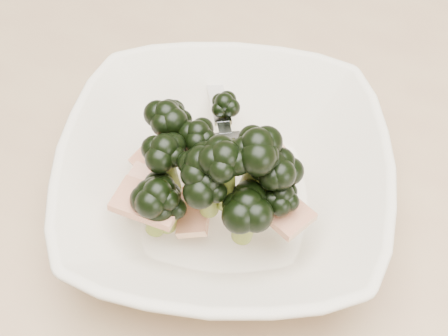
# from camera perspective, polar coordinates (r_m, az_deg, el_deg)

# --- Properties ---
(dining_table) EXTENTS (1.20, 0.80, 0.75)m
(dining_table) POSITION_cam_1_polar(r_m,az_deg,el_deg) (0.61, 1.87, -11.23)
(dining_table) COLOR tan
(dining_table) RESTS_ON ground
(broccoli_dish) EXTENTS (0.36, 0.36, 0.13)m
(broccoli_dish) POSITION_cam_1_polar(r_m,az_deg,el_deg) (0.51, -0.20, -0.94)
(broccoli_dish) COLOR beige
(broccoli_dish) RESTS_ON dining_table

